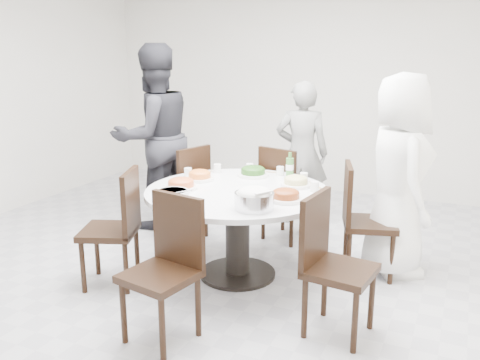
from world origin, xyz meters
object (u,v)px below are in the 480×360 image
at_px(diner_right, 398,176).
at_px(rice_bowl, 254,201).
at_px(soup_bowl, 172,195).
at_px(chair_s, 160,272).
at_px(chair_se, 341,267).
at_px(chair_nw, 181,192).
at_px(diner_left, 154,137).
at_px(beverage_bottle, 290,165).
at_px(chair_sw, 109,228).
at_px(chair_ne, 370,221).
at_px(chair_n, 288,193).
at_px(dining_table, 238,233).
at_px(diner_middle, 302,154).

distance_m(diner_right, rice_bowl, 1.35).
bearing_deg(soup_bowl, chair_s, -66.06).
relative_size(chair_s, chair_se, 1.00).
distance_m(chair_nw, rice_bowl, 1.60).
xyz_separation_m(diner_left, rice_bowl, (1.66, -1.23, -0.15)).
distance_m(chair_se, beverage_bottle, 1.36).
bearing_deg(chair_s, diner_left, 134.66).
bearing_deg(beverage_bottle, chair_sw, -135.61).
relative_size(chair_ne, chair_s, 1.00).
xyz_separation_m(chair_n, chair_nw, (-0.98, -0.40, 0.00)).
bearing_deg(dining_table, diner_middle, 87.72).
height_order(chair_ne, soup_bowl, chair_ne).
bearing_deg(diner_left, chair_ne, 108.85).
bearing_deg(chair_s, chair_nw, 127.16).
bearing_deg(diner_right, beverage_bottle, 68.99).
distance_m(chair_n, chair_se, 1.78).
xyz_separation_m(chair_se, rice_bowl, (-0.67, 0.13, 0.34)).
bearing_deg(soup_bowl, diner_middle, 79.14).
bearing_deg(beverage_bottle, rice_bowl, -86.37).
height_order(dining_table, diner_right, diner_right).
relative_size(diner_right, diner_left, 0.88).
relative_size(diner_middle, rice_bowl, 5.42).
relative_size(chair_nw, chair_se, 1.00).
relative_size(chair_n, chair_sw, 1.00).
bearing_deg(rice_bowl, chair_s, -118.41).
relative_size(dining_table, diner_left, 0.78).
bearing_deg(chair_n, beverage_bottle, 126.08).
bearing_deg(chair_nw, diner_right, 107.17).
height_order(chair_ne, beverage_bottle, beverage_bottle).
relative_size(diner_right, soup_bowl, 6.70).
height_order(chair_s, beverage_bottle, beverage_bottle).
xyz_separation_m(chair_s, soup_bowl, (-0.28, 0.62, 0.31)).
bearing_deg(soup_bowl, diner_right, 36.58).
xyz_separation_m(chair_se, soup_bowl, (-1.31, 0.07, 0.31)).
height_order(chair_ne, diner_right, diner_right).
bearing_deg(chair_nw, chair_se, 74.72).
bearing_deg(chair_s, diner_middle, 98.34).
height_order(chair_ne, rice_bowl, chair_ne).
bearing_deg(dining_table, chair_ne, 25.33).
bearing_deg(beverage_bottle, diner_middle, 101.44).
bearing_deg(rice_bowl, chair_ne, 52.87).
distance_m(diner_left, beverage_bottle, 1.63).
distance_m(chair_sw, rice_bowl, 1.24).
distance_m(chair_sw, beverage_bottle, 1.63).
xyz_separation_m(rice_bowl, soup_bowl, (-0.64, -0.06, -0.02)).
relative_size(chair_se, diner_right, 0.56).
distance_m(dining_table, soup_bowl, 0.71).
bearing_deg(chair_nw, chair_s, 42.33).
bearing_deg(diner_left, beverage_bottle, 107.35).
height_order(diner_left, soup_bowl, diner_left).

